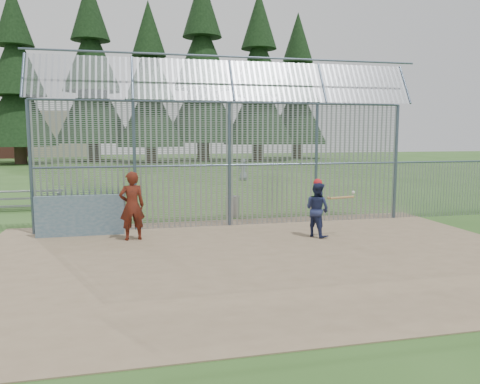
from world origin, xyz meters
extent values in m
plane|color=#2D511E|center=(0.00, 0.00, 0.00)|extent=(120.00, 120.00, 0.00)
cube|color=#756047|center=(0.00, -0.50, 0.01)|extent=(14.00, 10.00, 0.02)
cube|color=#38566B|center=(-4.60, 2.90, 0.62)|extent=(2.50, 0.12, 1.20)
imported|color=#22294F|center=(2.14, 1.26, 0.82)|extent=(0.90, 0.97, 1.59)
imported|color=maroon|center=(-3.11, 2.04, 0.99)|extent=(0.77, 0.57, 1.94)
imported|color=slate|center=(3.98, 18.18, 0.70)|extent=(0.71, 0.48, 1.41)
sphere|color=red|center=(2.14, 1.26, 1.59)|extent=(0.25, 0.25, 0.25)
cylinder|color=#AA7F4C|center=(2.84, 1.11, 1.17)|extent=(0.84, 0.26, 0.07)
sphere|color=#AA7F4C|center=(2.41, 1.11, 1.17)|extent=(0.09, 0.09, 0.09)
sphere|color=white|center=(3.09, 0.91, 1.33)|extent=(0.09, 0.09, 0.09)
cylinder|color=gray|center=(0.45, 5.15, 0.35)|extent=(0.52, 0.52, 0.70)
cylinder|color=#9EA0A5|center=(0.45, 5.15, 0.72)|extent=(0.56, 0.56, 0.05)
sphere|color=#9EA0A5|center=(0.45, 5.15, 0.77)|extent=(0.10, 0.10, 0.10)
cube|color=gray|center=(-7.36, 8.21, 0.20)|extent=(3.00, 0.25, 0.05)
cube|color=gray|center=(-7.36, 8.56, 0.45)|extent=(3.00, 0.25, 0.05)
cube|color=slate|center=(-7.36, 8.91, 0.70)|extent=(3.00, 0.25, 0.05)
cube|color=slate|center=(-5.96, 8.56, 0.35)|extent=(0.06, 0.90, 0.70)
cylinder|color=#47566B|center=(-6.00, 3.50, 2.00)|extent=(0.10, 0.10, 4.00)
cylinder|color=#47566B|center=(-3.00, 3.50, 2.00)|extent=(0.10, 0.10, 4.00)
cylinder|color=#47566B|center=(0.00, 3.50, 2.00)|extent=(0.10, 0.10, 4.00)
cylinder|color=#47566B|center=(3.00, 3.50, 2.00)|extent=(0.10, 0.10, 4.00)
cylinder|color=#47566B|center=(6.00, 3.50, 2.00)|extent=(0.10, 0.10, 4.00)
cylinder|color=#47566B|center=(0.00, 3.50, 4.00)|extent=(12.00, 0.07, 0.07)
cylinder|color=#47566B|center=(0.00, 3.50, 2.00)|extent=(12.00, 0.06, 0.06)
cube|color=gray|center=(0.00, 3.50, 2.00)|extent=(12.00, 0.02, 4.00)
cube|color=gray|center=(0.00, 3.12, 4.65)|extent=(12.00, 0.77, 1.31)
cylinder|color=#47566B|center=(6.00, 3.50, 1.00)|extent=(0.08, 0.08, 2.00)
cylinder|color=#332319|center=(-14.00, 40.00, 1.53)|extent=(1.19, 1.19, 3.06)
cone|color=black|center=(-14.00, 40.00, 10.20)|extent=(7.48, 7.48, 13.94)
cylinder|color=#332319|center=(-7.00, 43.00, 1.71)|extent=(1.33, 1.33, 3.42)
cone|color=black|center=(-7.00, 43.00, 11.40)|extent=(8.36, 8.36, 15.58)
cylinder|color=#332319|center=(-1.00, 39.00, 1.44)|extent=(1.12, 1.12, 2.88)
cone|color=black|center=(-1.00, 39.00, 9.60)|extent=(7.04, 7.04, 13.12)
cylinder|color=#332319|center=(5.00, 42.00, 1.80)|extent=(1.40, 1.40, 3.60)
cone|color=black|center=(5.00, 42.00, 12.00)|extent=(8.80, 8.80, 16.40)
cylinder|color=#332319|center=(11.00, 40.00, 1.62)|extent=(1.26, 1.26, 3.24)
cone|color=black|center=(11.00, 40.00, 10.80)|extent=(7.92, 7.92, 14.76)
cylinder|color=#332319|center=(17.00, 44.00, 1.53)|extent=(1.19, 1.19, 3.06)
cone|color=black|center=(17.00, 44.00, 10.20)|extent=(7.48, 7.48, 13.94)
cube|color=#B2A58C|center=(-12.00, 58.00, 3.00)|extent=(8.00, 7.00, 6.00)
camera|label=1|loc=(-3.10, -11.31, 3.00)|focal=35.00mm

